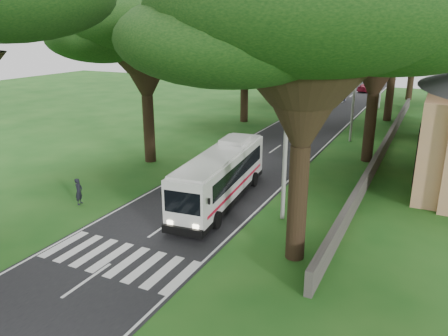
% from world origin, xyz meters
% --- Properties ---
extents(ground, '(140.00, 140.00, 0.00)m').
position_xyz_m(ground, '(0.00, 0.00, 0.00)').
color(ground, '#174B15').
rests_on(ground, ground).
extents(road, '(8.00, 120.00, 0.04)m').
position_xyz_m(road, '(0.00, 25.00, 0.01)').
color(road, black).
rests_on(road, ground).
extents(crosswalk, '(8.00, 3.00, 0.01)m').
position_xyz_m(crosswalk, '(0.00, -2.00, 0.00)').
color(crosswalk, silver).
rests_on(crosswalk, ground).
extents(property_wall, '(0.35, 50.00, 1.20)m').
position_xyz_m(property_wall, '(9.00, 24.00, 0.60)').
color(property_wall, '#383533').
rests_on(property_wall, ground).
extents(pole_near, '(1.60, 0.24, 8.00)m').
position_xyz_m(pole_near, '(5.50, 6.00, 4.18)').
color(pole_near, gray).
rests_on(pole_near, ground).
extents(pole_mid, '(1.60, 0.24, 8.00)m').
position_xyz_m(pole_mid, '(5.50, 26.00, 4.18)').
color(pole_mid, gray).
rests_on(pole_mid, ground).
extents(pole_far, '(1.60, 0.24, 8.00)m').
position_xyz_m(pole_far, '(5.50, 46.00, 4.18)').
color(pole_far, gray).
rests_on(pole_far, ground).
extents(tree_l_mida, '(12.43, 12.43, 13.57)m').
position_xyz_m(tree_l_mida, '(-8.00, 12.00, 10.75)').
color(tree_l_mida, black).
rests_on(tree_l_mida, ground).
extents(tree_l_midb, '(14.66, 14.66, 13.70)m').
position_xyz_m(tree_l_midb, '(-7.50, 30.00, 10.50)').
color(tree_l_midb, black).
rests_on(tree_l_midb, ground).
extents(tree_l_far, '(14.67, 14.67, 14.94)m').
position_xyz_m(tree_l_far, '(-8.50, 48.00, 11.71)').
color(tree_l_far, black).
rests_on(tree_l_far, ground).
extents(tree_r_near, '(13.39, 13.39, 14.13)m').
position_xyz_m(tree_r_near, '(7.50, 2.00, 11.14)').
color(tree_r_near, black).
rests_on(tree_r_near, ground).
extents(tree_r_mida, '(15.39, 15.39, 14.47)m').
position_xyz_m(tree_r_mida, '(8.00, 20.00, 11.12)').
color(tree_r_mida, black).
rests_on(tree_r_mida, ground).
extents(tree_r_midb, '(14.20, 14.20, 13.62)m').
position_xyz_m(tree_r_midb, '(7.50, 38.00, 10.50)').
color(tree_r_midb, black).
rests_on(tree_r_midb, ground).
extents(tree_r_far, '(14.63, 14.63, 14.59)m').
position_xyz_m(tree_r_far, '(8.50, 56.00, 11.37)').
color(tree_r_far, black).
rests_on(tree_r_far, ground).
extents(coach_bus, '(3.45, 11.22, 3.25)m').
position_xyz_m(coach_bus, '(1.18, 6.69, 1.75)').
color(coach_bus, silver).
rests_on(coach_bus, ground).
extents(distant_car_a, '(1.89, 4.36, 1.46)m').
position_xyz_m(distant_car_a, '(-1.65, 32.05, 0.76)').
color(distant_car_a, silver).
rests_on(distant_car_a, road).
extents(distant_car_b, '(2.86, 4.78, 1.49)m').
position_xyz_m(distant_car_b, '(-1.03, 51.04, 0.77)').
color(distant_car_b, '#262251').
rests_on(distant_car_b, road).
extents(distant_car_c, '(3.24, 4.95, 1.33)m').
position_xyz_m(distant_car_c, '(1.49, 61.60, 0.70)').
color(distant_car_c, maroon).
rests_on(distant_car_c, road).
extents(pedestrian, '(0.57, 0.71, 1.69)m').
position_xyz_m(pedestrian, '(-6.55, 2.42, 0.85)').
color(pedestrian, black).
rests_on(pedestrian, ground).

